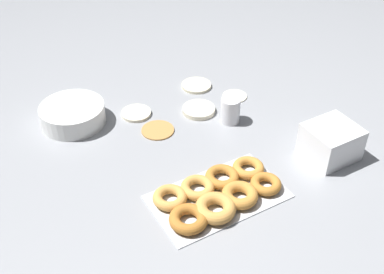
# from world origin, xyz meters

# --- Properties ---
(ground_plane) EXTENTS (3.00, 3.00, 0.00)m
(ground_plane) POSITION_xyz_m (0.00, 0.00, 0.00)
(ground_plane) COLOR gray
(pancake_0) EXTENTS (0.11, 0.11, 0.01)m
(pancake_0) POSITION_xyz_m (-0.10, 0.03, 0.00)
(pancake_0) COLOR #B27F42
(pancake_0) RESTS_ON ground_plane
(pancake_1) EXTENTS (0.11, 0.11, 0.02)m
(pancake_1) POSITION_xyz_m (0.07, 0.06, 0.01)
(pancake_1) COLOR beige
(pancake_1) RESTS_ON ground_plane
(pancake_2) EXTENTS (0.11, 0.11, 0.01)m
(pancake_2) POSITION_xyz_m (0.14, 0.20, 0.01)
(pancake_2) COLOR beige
(pancake_2) RESTS_ON ground_plane
(pancake_3) EXTENTS (0.10, 0.10, 0.01)m
(pancake_3) POSITION_xyz_m (-0.12, 0.15, 0.01)
(pancake_3) COLOR beige
(pancake_3) RESTS_ON ground_plane
(pancake_4) EXTENTS (0.09, 0.09, 0.01)m
(pancake_4) POSITION_xyz_m (0.23, 0.08, 0.00)
(pancake_4) COLOR silver
(pancake_4) RESTS_ON ground_plane
(donut_tray) EXTENTS (0.36, 0.21, 0.04)m
(donut_tray) POSITION_xyz_m (-0.10, -0.32, 0.02)
(donut_tray) COLOR silver
(donut_tray) RESTS_ON ground_plane
(batter_bowl) EXTENTS (0.21, 0.21, 0.06)m
(batter_bowl) POSITION_xyz_m (-0.32, 0.21, 0.03)
(batter_bowl) COLOR white
(batter_bowl) RESTS_ON ground_plane
(container_stack) EXTENTS (0.14, 0.13, 0.10)m
(container_stack) POSITION_xyz_m (0.29, -0.33, 0.05)
(container_stack) COLOR white
(container_stack) RESTS_ON ground_plane
(paper_cup) EXTENTS (0.06, 0.06, 0.08)m
(paper_cup) POSITION_xyz_m (0.13, -0.04, 0.04)
(paper_cup) COLOR white
(paper_cup) RESTS_ON ground_plane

